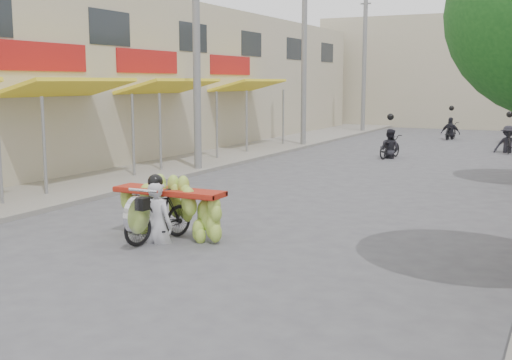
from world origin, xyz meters
name	(u,v)px	position (x,y,z in m)	size (l,w,h in m)	color
ground	(62,322)	(0.00, 0.00, 0.00)	(120.00, 120.00, 0.00)	#504F54
sidewalk_left	(204,158)	(-7.00, 15.00, 0.06)	(4.00, 60.00, 0.12)	gray
shophouse_row_left	(80,79)	(-11.98, 13.98, 3.00)	(9.77, 40.00, 6.00)	#B3A98D
far_building	(483,72)	(0.00, 38.00, 3.50)	(20.00, 6.00, 7.00)	#B3A98D
utility_pole_mid	(196,46)	(-5.40, 12.00, 4.03)	(0.60, 0.24, 8.00)	slate
utility_pole_far	(304,56)	(-5.40, 21.00, 4.03)	(0.60, 0.24, 8.00)	slate
utility_pole_back	(364,61)	(-5.40, 30.00, 4.03)	(0.60, 0.24, 8.00)	slate
banana_motorbike	(163,202)	(-1.24, 3.97, 0.71)	(2.20, 1.82, 2.12)	black
bg_motorbike_a	(390,139)	(-0.81, 18.49, 0.75)	(0.86, 1.63, 1.95)	black
bg_motorbike_b	(509,133)	(3.08, 22.42, 0.84)	(1.13, 1.79, 1.95)	black
bg_motorbike_c	(451,123)	(-0.12, 27.72, 0.81)	(1.02, 1.58, 1.95)	black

